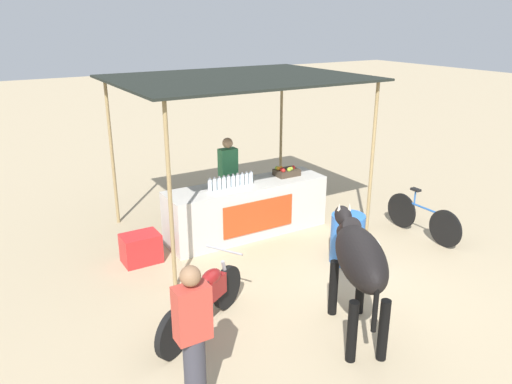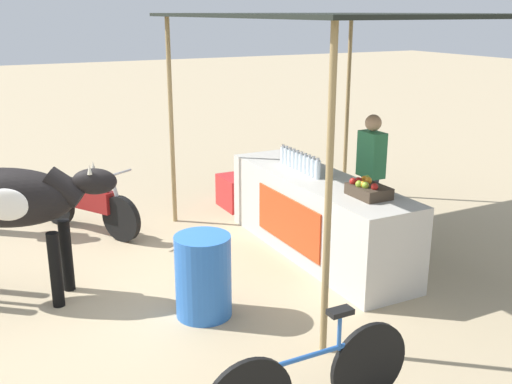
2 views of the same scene
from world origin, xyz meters
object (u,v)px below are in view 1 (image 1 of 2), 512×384
at_px(cooler_box, 141,248).
at_px(bicycle_leaning, 422,218).
at_px(stall_counter, 247,209).
at_px(fruit_crate, 286,172).
at_px(vendor_behind_counter, 228,179).
at_px(water_barrel, 347,239).
at_px(motorcycle_parked, 203,299).
at_px(passerby_on_street, 194,341).
at_px(cow, 359,258).

relative_size(cooler_box, bicycle_leaning, 0.36).
bearing_deg(cooler_box, stall_counter, 2.72).
distance_m(fruit_crate, bicycle_leaning, 2.60).
bearing_deg(vendor_behind_counter, water_barrel, -72.75).
height_order(motorcycle_parked, passerby_on_street, passerby_on_street).
xyz_separation_m(vendor_behind_counter, cooler_box, (-2.07, -0.85, -0.61)).
bearing_deg(bicycle_leaning, vendor_behind_counter, 136.59).
xyz_separation_m(cow, bicycle_leaning, (3.02, 1.60, -0.69)).
bearing_deg(fruit_crate, stall_counter, -176.90).
bearing_deg(fruit_crate, cooler_box, -177.17).
distance_m(cooler_box, passerby_on_street, 3.57).
bearing_deg(fruit_crate, motorcycle_parked, -140.61).
relative_size(cow, motorcycle_parked, 1.13).
distance_m(water_barrel, passerby_on_street, 3.91).
bearing_deg(cow, bicycle_leaning, 27.99).
distance_m(fruit_crate, cooler_box, 3.04).
bearing_deg(vendor_behind_counter, stall_counter, -91.50).
bearing_deg(cow, motorcycle_parked, 147.00).
xyz_separation_m(fruit_crate, bicycle_leaning, (1.77, -1.78, -0.69)).
relative_size(vendor_behind_counter, passerby_on_street, 1.00).
xyz_separation_m(stall_counter, bicycle_leaning, (2.65, -1.74, -0.13)).
distance_m(fruit_crate, passerby_on_street, 5.06).
xyz_separation_m(cooler_box, motorcycle_parked, (0.07, -2.20, 0.19)).
relative_size(stall_counter, cow, 1.68).
bearing_deg(fruit_crate, passerby_on_street, -134.41).
bearing_deg(water_barrel, vendor_behind_counter, 107.25).
xyz_separation_m(water_barrel, bicycle_leaning, (1.84, 0.07, -0.06)).
xyz_separation_m(vendor_behind_counter, motorcycle_parked, (-1.99, -3.05, -0.42)).
xyz_separation_m(cooler_box, water_barrel, (2.86, -1.71, 0.17)).
xyz_separation_m(cooler_box, bicycle_leaning, (4.70, -1.64, 0.11)).
bearing_deg(water_barrel, passerby_on_street, -153.22).
distance_m(cooler_box, motorcycle_parked, 2.21).
height_order(fruit_crate, motorcycle_parked, fruit_crate).
relative_size(stall_counter, bicycle_leaning, 1.81).
height_order(water_barrel, cow, cow).
height_order(vendor_behind_counter, cooler_box, vendor_behind_counter).
height_order(water_barrel, bicycle_leaning, bicycle_leaning).
bearing_deg(passerby_on_street, motorcycle_parked, 61.70).
bearing_deg(fruit_crate, cow, -110.23).
bearing_deg(cow, water_barrel, 52.30).
xyz_separation_m(water_barrel, motorcycle_parked, (-2.79, -0.49, 0.02)).
xyz_separation_m(motorcycle_parked, bicycle_leaning, (4.62, 0.56, -0.08)).
height_order(water_barrel, motorcycle_parked, motorcycle_parked).
xyz_separation_m(vendor_behind_counter, water_barrel, (0.80, -2.56, -0.44)).
bearing_deg(motorcycle_parked, water_barrel, 9.88).
bearing_deg(cooler_box, bicycle_leaning, -19.24).
bearing_deg(fruit_crate, vendor_behind_counter, 140.75).
height_order(cooler_box, passerby_on_street, passerby_on_street).
height_order(stall_counter, fruit_crate, fruit_crate).
relative_size(fruit_crate, cow, 0.25).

